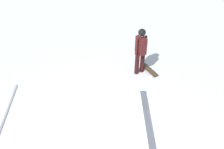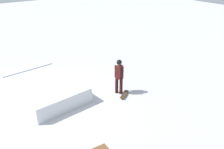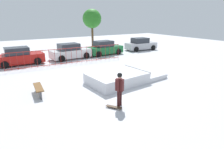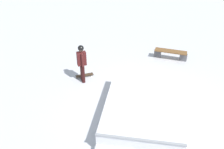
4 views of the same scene
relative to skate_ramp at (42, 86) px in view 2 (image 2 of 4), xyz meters
name	(u,v)px [view 2 (image 2 of 4)]	position (x,y,z in m)	size (l,w,h in m)	color
ground_plane	(57,104)	(-1.35, -0.13, -0.32)	(60.00, 60.00, 0.00)	silver
skate_ramp	(42,86)	(0.00, 0.00, 0.00)	(5.62, 3.10, 0.74)	silver
skater	(119,74)	(-2.20, -2.96, 0.69)	(0.39, 0.44, 1.73)	black
skateboard	(124,94)	(-2.56, -3.02, -0.24)	(0.62, 0.77, 0.09)	#3F2D1E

